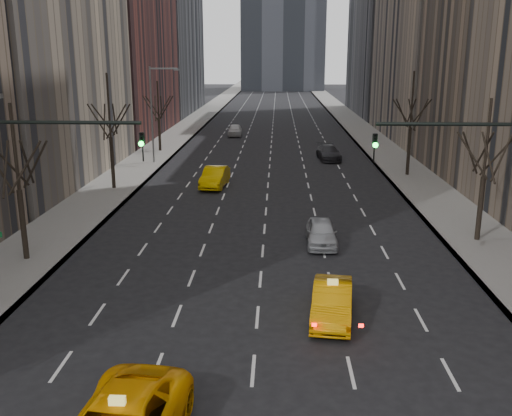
# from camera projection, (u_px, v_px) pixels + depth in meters

# --- Properties ---
(sidewalk_left) EXTENTS (4.50, 320.00, 0.15)m
(sidewalk_left) POSITION_uv_depth(u_px,v_px,m) (184.00, 130.00, 79.26)
(sidewalk_left) COLOR slate
(sidewalk_left) RESTS_ON ground
(sidewalk_right) EXTENTS (4.50, 320.00, 0.15)m
(sidewalk_right) POSITION_uv_depth(u_px,v_px,m) (361.00, 131.00, 78.36)
(sidewalk_right) COLOR slate
(sidewalk_right) RESTS_ON ground
(tree_lw_b) EXTENTS (3.36, 3.50, 7.82)m
(tree_lw_b) POSITION_uv_depth(u_px,v_px,m) (19.00, 190.00, 28.12)
(tree_lw_b) COLOR black
(tree_lw_b) RESTS_ON ground
(tree_lw_c) EXTENTS (3.36, 3.50, 8.74)m
(tree_lw_c) POSITION_uv_depth(u_px,v_px,m) (111.00, 138.00, 43.48)
(tree_lw_c) COLOR black
(tree_lw_c) RESTS_ON ground
(tree_lw_d) EXTENTS (3.36, 3.50, 7.36)m
(tree_lw_d) POSITION_uv_depth(u_px,v_px,m) (159.00, 119.00, 60.97)
(tree_lw_d) COLOR black
(tree_lw_d) RESTS_ON ground
(tree_rw_b) EXTENTS (3.36, 3.50, 7.82)m
(tree_rw_b) POSITION_uv_depth(u_px,v_px,m) (483.00, 177.00, 31.10)
(tree_rw_b) COLOR black
(tree_rw_b) RESTS_ON ground
(tree_rw_c) EXTENTS (3.36, 3.50, 8.74)m
(tree_rw_c) POSITION_uv_depth(u_px,v_px,m) (410.00, 130.00, 48.39)
(tree_rw_c) COLOR black
(tree_rw_c) RESTS_ON ground
(traffic_mast_left) EXTENTS (6.69, 0.39, 8.00)m
(traffic_mast_left) POSITION_uv_depth(u_px,v_px,m) (20.00, 182.00, 21.77)
(traffic_mast_left) COLOR black
(traffic_mast_left) RESTS_ON ground
(traffic_mast_right) EXTENTS (6.69, 0.39, 8.00)m
(traffic_mast_right) POSITION_uv_depth(u_px,v_px,m) (503.00, 186.00, 21.10)
(traffic_mast_right) COLOR black
(traffic_mast_right) RESTS_ON ground
(streetlight_far) EXTENTS (2.83, 0.22, 9.00)m
(streetlight_far) POSITION_uv_depth(u_px,v_px,m) (155.00, 105.00, 53.64)
(streetlight_far) COLOR slate
(streetlight_far) RESTS_ON ground
(taxi_sedan) EXTENTS (2.04, 4.52, 1.44)m
(taxi_sedan) POSITION_uv_depth(u_px,v_px,m) (332.00, 302.00, 22.58)
(taxi_sedan) COLOR orange
(taxi_sedan) RESTS_ON ground
(silver_sedan_ahead) EXTENTS (1.68, 4.11, 1.40)m
(silver_sedan_ahead) POSITION_uv_depth(u_px,v_px,m) (321.00, 232.00, 31.45)
(silver_sedan_ahead) COLOR #A6A9AE
(silver_sedan_ahead) RESTS_ON ground
(far_taxi) EXTENTS (2.10, 4.94, 1.58)m
(far_taxi) POSITION_uv_depth(u_px,v_px,m) (215.00, 177.00, 45.25)
(far_taxi) COLOR #ECB704
(far_taxi) RESTS_ON ground
(far_suv_grey) EXTENTS (2.42, 5.07, 1.42)m
(far_suv_grey) POSITION_uv_depth(u_px,v_px,m) (329.00, 153.00, 56.98)
(far_suv_grey) COLOR #2B2B2F
(far_suv_grey) RESTS_ON ground
(far_car_white) EXTENTS (1.89, 4.42, 1.49)m
(far_car_white) POSITION_uv_depth(u_px,v_px,m) (235.00, 130.00, 73.87)
(far_car_white) COLOR silver
(far_car_white) RESTS_ON ground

